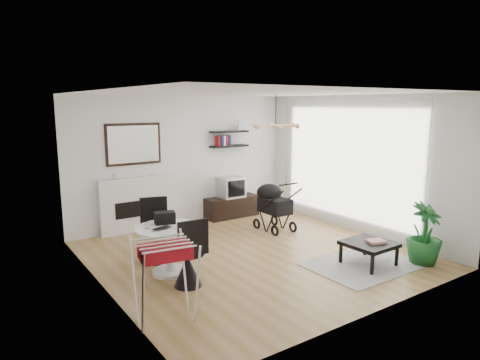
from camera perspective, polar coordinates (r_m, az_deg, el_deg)
floor at (r=7.38m, az=1.72°, el=-9.90°), size 5.00×5.00×0.00m
ceiling at (r=6.94m, az=1.84°, el=11.54°), size 5.00×5.00×0.00m
wall_back at (r=9.15m, az=-7.48°, el=2.64°), size 5.00×0.00×5.00m
wall_left at (r=5.94m, az=-18.11°, el=-1.82°), size 0.00×5.00×5.00m
wall_right at (r=8.73m, az=15.18°, el=2.01°), size 0.00×5.00×5.00m
sheer_curtain at (r=8.78m, az=13.76°, el=2.13°), size 0.04×3.60×2.60m
fireplace at (r=8.76m, az=-13.58°, el=-2.30°), size 1.50×0.17×2.16m
shelf_lower at (r=9.54m, az=-1.44°, el=4.54°), size 0.90×0.25×0.04m
shelf_upper at (r=9.51m, az=-1.45°, el=6.46°), size 0.90×0.25×0.04m
pendant_lamp at (r=7.61m, az=4.77°, el=7.24°), size 0.90×0.90×0.10m
tv_console at (r=9.69m, az=-1.10°, el=-3.59°), size 1.23×0.43×0.46m
crt_tv at (r=9.57m, az=-1.22°, el=-0.93°), size 0.53×0.46×0.46m
dining_table at (r=6.53m, az=-9.39°, el=-8.29°), size 0.99×0.99×0.73m
laptop at (r=6.34m, az=-10.18°, el=-6.43°), size 0.33×0.26×0.02m
black_bag at (r=6.63m, az=-10.00°, el=-4.98°), size 0.34×0.25×0.18m
newspaper at (r=6.42m, az=-7.39°, el=-6.20°), size 0.39×0.34×0.01m
drinking_glass at (r=6.43m, az=-12.28°, el=-5.93°), size 0.06×0.06×0.09m
chair_far at (r=7.12m, az=-11.14°, el=-8.11°), size 0.53×0.54×1.03m
chair_near at (r=6.11m, az=-6.93°, el=-11.16°), size 0.48×0.50×1.01m
drying_rack at (r=5.14m, az=-9.97°, el=-13.00°), size 0.75×0.71×0.99m
stroller at (r=8.70m, az=4.43°, el=-3.75°), size 0.52×0.87×1.04m
rug at (r=7.21m, az=16.13°, el=-10.76°), size 1.74×1.26×0.01m
coffee_table at (r=7.13m, az=16.83°, el=-8.24°), size 0.73×0.73×0.36m
magazines at (r=7.12m, az=17.68°, el=-7.80°), size 0.32×0.29×0.04m
potted_plant at (r=7.45m, az=23.39°, el=-6.60°), size 0.57×0.57×0.98m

